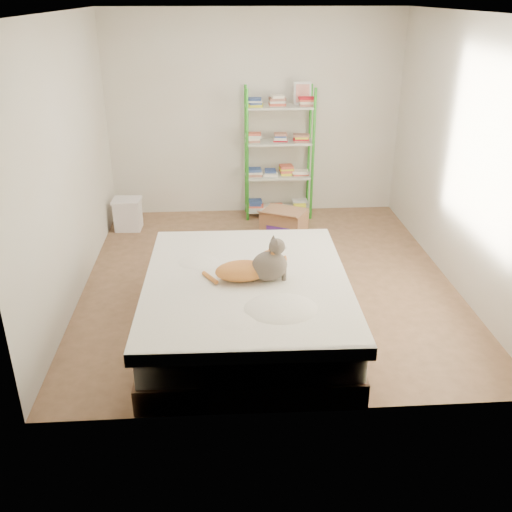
{
  "coord_description": "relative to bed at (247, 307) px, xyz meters",
  "views": [
    {
      "loc": [
        -0.49,
        -5.34,
        2.76
      ],
      "look_at": [
        -0.18,
        -0.75,
        0.62
      ],
      "focal_mm": 40.0,
      "sensor_mm": 36.0,
      "label": 1
    }
  ],
  "objects": [
    {
      "name": "orange_cat",
      "position": [
        -0.04,
        -0.02,
        0.38
      ],
      "size": [
        0.56,
        0.32,
        0.22
      ],
      "primitive_type": null,
      "rotation": [
        0.0,
        0.0,
        0.07
      ],
      "color": "gold",
      "rests_on": "bed"
    },
    {
      "name": "grey_cat",
      "position": [
        0.19,
        -0.03,
        0.46
      ],
      "size": [
        0.38,
        0.34,
        0.37
      ],
      "primitive_type": null,
      "rotation": [
        0.0,
        0.0,
        1.79
      ],
      "color": "#786A59",
      "rests_on": "bed"
    },
    {
      "name": "cardboard_box",
      "position": [
        0.57,
        2.16,
        -0.1
      ],
      "size": [
        0.62,
        0.65,
        0.4
      ],
      "rotation": [
        0.0,
        0.0,
        -0.49
      ],
      "color": "tan",
      "rests_on": "ground"
    },
    {
      "name": "white_bin",
      "position": [
        -1.37,
        2.56,
        -0.07
      ],
      "size": [
        0.36,
        0.32,
        0.4
      ],
      "rotation": [
        0.0,
        0.0,
        -0.05
      ],
      "color": "silver",
      "rests_on": "ground"
    },
    {
      "name": "room",
      "position": [
        0.28,
        1.05,
        1.02
      ],
      "size": [
        3.81,
        4.21,
        2.61
      ],
      "color": "#986F4F",
      "rests_on": "ground"
    },
    {
      "name": "shelf_unit",
      "position": [
        0.58,
        2.93,
        0.54
      ],
      "size": [
        0.88,
        0.36,
        1.74
      ],
      "color": "green",
      "rests_on": "ground"
    },
    {
      "name": "bed",
      "position": [
        0.0,
        0.0,
        0.0
      ],
      "size": [
        1.77,
        2.19,
        0.55
      ],
      "rotation": [
        0.0,
        0.0,
        -0.02
      ],
      "color": "brown",
      "rests_on": "ground"
    }
  ]
}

